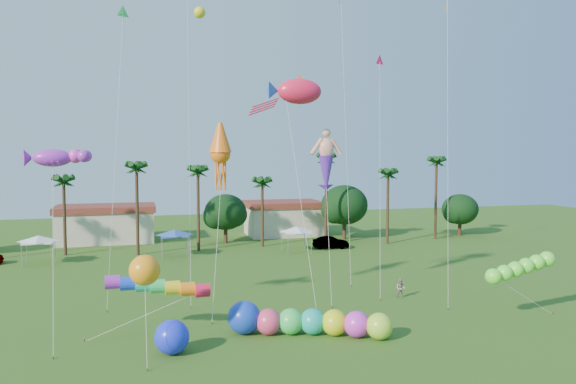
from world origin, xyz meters
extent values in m
plane|color=#285116|center=(0.00, 0.00, 0.00)|extent=(160.00, 160.00, 0.00)
cylinder|color=#3A2819|center=(-18.00, 41.00, 4.25)|extent=(0.36, 0.36, 8.50)
cylinder|color=#3A2819|center=(-10.00, 39.00, 5.00)|extent=(0.36, 0.36, 10.00)
cylinder|color=#3A2819|center=(-3.00, 40.00, 4.75)|extent=(0.36, 0.36, 9.50)
cylinder|color=#3A2819|center=(5.00, 41.00, 4.00)|extent=(0.36, 0.36, 8.00)
cylinder|color=#3A2819|center=(13.00, 40.00, 5.50)|extent=(0.36, 0.36, 11.00)
cylinder|color=#3A2819|center=(21.00, 39.00, 4.50)|extent=(0.36, 0.36, 9.00)
cylinder|color=#3A2819|center=(29.00, 41.00, 5.25)|extent=(0.36, 0.36, 10.50)
sphere|color=#113814|center=(1.00, 45.00, 4.03)|extent=(5.46, 5.46, 5.46)
sphere|color=#113814|center=(17.00, 44.00, 4.65)|extent=(6.30, 6.30, 6.30)
sphere|color=#113814|center=(34.00, 43.00, 3.72)|extent=(5.04, 5.04, 5.04)
cube|color=beige|center=(-14.00, 50.00, 2.00)|extent=(12.00, 7.00, 4.00)
cube|color=beige|center=(10.00, 50.00, 2.00)|extent=(10.00, 7.00, 4.00)
pyramid|color=white|center=(-20.00, 36.00, 2.75)|extent=(3.00, 3.00, 0.60)
pyramid|color=blue|center=(-6.00, 37.00, 2.75)|extent=(3.00, 3.00, 0.60)
pyramid|color=white|center=(8.00, 36.00, 2.75)|extent=(3.00, 3.00, 0.60)
imported|color=#4C4C54|center=(12.78, 37.49, 0.72)|extent=(4.61, 2.43, 1.44)
imported|color=gray|center=(10.40, 13.80, 0.78)|extent=(0.97, 0.93, 1.57)
sphere|color=#E43C6B|center=(-1.92, 7.65, 0.84)|extent=(1.68, 1.68, 1.68)
sphere|color=#31D453|center=(-0.53, 7.36, 0.84)|extent=(1.68, 1.68, 1.68)
sphere|color=#18AA9B|center=(0.83, 6.97, 0.84)|extent=(1.68, 1.68, 1.68)
sphere|color=yellow|center=(2.11, 6.42, 0.84)|extent=(1.68, 1.68, 1.68)
sphere|color=#DD34DE|center=(3.35, 5.72, 0.84)|extent=(1.68, 1.68, 1.68)
sphere|color=#A6E132|center=(4.56, 4.97, 0.84)|extent=(1.68, 1.68, 1.68)
sphere|color=blue|center=(-3.40, 8.23, 1.08)|extent=(2.79, 2.79, 2.15)
sphere|color=#1B2EFA|center=(-8.12, 5.71, 1.01)|extent=(2.02, 2.02, 2.02)
cylinder|color=#E91943|center=(-7.64, 8.59, 2.93)|extent=(6.51, 1.66, 0.87)
cylinder|color=silver|center=(-9.63, 8.94, 1.47)|extent=(7.22, 0.71, 2.95)
cylinder|color=brown|center=(-13.24, 9.28, 0.08)|extent=(0.08, 0.08, 0.16)
ellipsoid|color=#62FB37|center=(13.44, 6.06, 3.25)|extent=(6.05, 2.37, 1.30)
cylinder|color=silver|center=(16.20, 6.42, 1.62)|extent=(5.54, 0.76, 3.27)
cylinder|color=brown|center=(18.96, 6.79, 0.08)|extent=(0.08, 0.08, 0.16)
sphere|color=orange|center=(-9.58, 5.20, 5.11)|extent=(1.75, 1.75, 1.73)
cylinder|color=silver|center=(-9.57, 4.32, 2.56)|extent=(0.05, 1.79, 5.12)
cylinder|color=brown|center=(-9.56, 3.43, 0.08)|extent=(0.08, 0.08, 0.16)
cylinder|color=silver|center=(4.36, 14.02, 5.40)|extent=(0.58, 3.08, 10.81)
cylinder|color=brown|center=(4.09, 12.49, 0.08)|extent=(0.08, 0.08, 0.16)
ellipsoid|color=#FB1B46|center=(1.89, 13.73, 16.22)|extent=(5.30, 3.66, 2.11)
cylinder|color=silver|center=(1.79, 11.00, 8.11)|extent=(0.23, 5.49, 16.23)
cylinder|color=brown|center=(1.68, 8.27, 0.08)|extent=(0.08, 0.08, 0.16)
cylinder|color=silver|center=(-5.91, 18.22, 13.06)|extent=(0.58, 6.22, 26.13)
cylinder|color=brown|center=(-6.18, 15.12, 0.08)|extent=(0.08, 0.08, 0.16)
cone|color=orange|center=(-3.91, 14.81, 11.59)|extent=(1.71, 1.71, 4.81)
cylinder|color=silver|center=(-4.54, 12.83, 5.80)|extent=(1.28, 4.00, 11.60)
cylinder|color=brown|center=(-5.16, 10.84, 0.08)|extent=(0.08, 0.08, 0.16)
ellipsoid|color=purple|center=(-15.07, 11.57, 11.34)|extent=(4.62, 3.50, 1.59)
cylinder|color=silver|center=(-14.87, 9.10, 5.67)|extent=(0.42, 4.96, 11.35)
cylinder|color=brown|center=(-14.67, 6.63, 0.08)|extent=(0.08, 0.08, 0.16)
cone|color=#F61B54|center=(9.80, 17.00, 19.32)|extent=(1.06, 0.66, 1.07)
cylinder|color=silver|center=(9.12, 15.21, 9.66)|extent=(1.38, 3.63, 19.32)
cylinder|color=brown|center=(8.45, 13.41, 0.08)|extent=(0.08, 0.08, 0.16)
cylinder|color=silver|center=(13.23, 11.86, 12.28)|extent=(1.98, 4.29, 24.56)
cylinder|color=brown|center=(12.26, 9.73, 0.08)|extent=(0.08, 0.08, 0.16)
cone|color=#35E165|center=(-10.74, 19.50, 22.54)|extent=(1.14, 0.82, 1.18)
cylinder|color=silver|center=(-11.49, 17.62, 11.27)|extent=(1.53, 3.80, 22.54)
cylinder|color=brown|center=(-12.24, 15.73, 0.08)|extent=(0.08, 0.08, 0.16)
cylinder|color=silver|center=(8.12, 20.44, 13.68)|extent=(0.36, 4.10, 27.37)
cylinder|color=brown|center=(7.95, 18.40, 0.08)|extent=(0.08, 0.08, 0.16)
camera|label=1|loc=(-9.84, -26.74, 11.66)|focal=35.00mm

